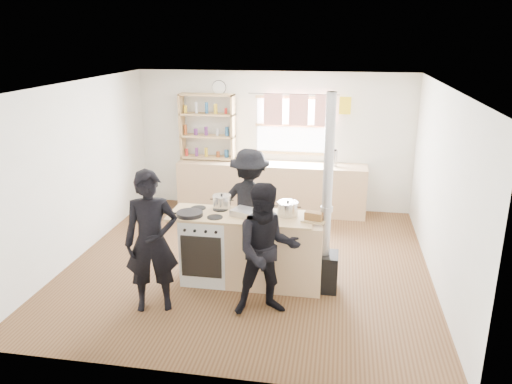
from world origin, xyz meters
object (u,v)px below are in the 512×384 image
cooking_island (252,249)px  bread_board (314,217)px  flue_heater (325,242)px  person_far (250,203)px  stockpot_stove (222,202)px  roast_tray (245,212)px  skillet_greens (190,214)px  stockpot_counter (288,209)px  person_near_right (267,250)px  person_near_left (152,242)px  thermos (334,158)px

cooking_island → bread_board: (0.79, -0.07, 0.51)m
flue_heater → person_far: (-1.11, 0.87, 0.15)m
stockpot_stove → flue_heater: size_ratio=0.10×
roast_tray → stockpot_stove: 0.42m
person_far → skillet_greens: bearing=72.1°
stockpot_stove → person_far: bearing=67.0°
stockpot_counter → flue_heater: flue_heater is taller
bread_board → skillet_greens: bearing=-177.5°
skillet_greens → roast_tray: roast_tray is taller
person_near_right → person_far: 1.61m
stockpot_counter → person_near_left: (-1.47, -0.91, -0.17)m
thermos → person_near_right: size_ratio=0.18×
person_near_left → person_far: bearing=44.8°
cooking_island → bread_board: size_ratio=6.14×
thermos → roast_tray: (-1.06, -2.77, -0.07)m
skillet_greens → stockpot_counter: (1.22, 0.23, 0.06)m
skillet_greens → person_near_left: (-0.25, -0.68, -0.11)m
cooking_island → stockpot_counter: stockpot_counter is taller
stockpot_stove → bread_board: size_ratio=0.76×
thermos → person_far: 2.26m
cooking_island → flue_heater: 0.95m
roast_tray → stockpot_counter: stockpot_counter is taller
person_far → person_near_right: bearing=120.8°
roast_tray → stockpot_counter: bearing=9.7°
roast_tray → person_far: (-0.09, 0.84, -0.17)m
stockpot_stove → person_far: size_ratio=0.15×
cooking_island → person_far: person_far is taller
flue_heater → person_near_left: bearing=-158.0°
person_near_right → person_far: (-0.48, 1.54, 0.01)m
stockpot_counter → cooking_island: bearing=-168.6°
flue_heater → person_near_right: bearing=-133.4°
stockpot_counter → person_near_left: bearing=-148.2°
flue_heater → person_near_left: size_ratio=1.48×
cooking_island → skillet_greens: size_ratio=5.61×
person_near_left → bread_board: bearing=4.4°
roast_tray → person_near_right: 0.82m
roast_tray → bread_board: bread_board is taller
person_far → stockpot_counter: bearing=143.3°
person_near_left → person_far: person_near_left is taller
cooking_island → bread_board: bearing=-5.1°
skillet_greens → person_far: size_ratio=0.22×
stockpot_stove → stockpot_counter: stockpot_counter is taller
bread_board → cooking_island: bearing=174.9°
roast_tray → bread_board: bearing=-4.4°
thermos → person_far: size_ratio=0.18×
cooking_island → skillet_greens: bearing=-169.8°
thermos → stockpot_stove: bearing=-119.0°
bread_board → flue_heater: flue_heater is taller
person_near_left → person_far: size_ratio=1.06×
thermos → roast_tray: 2.97m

